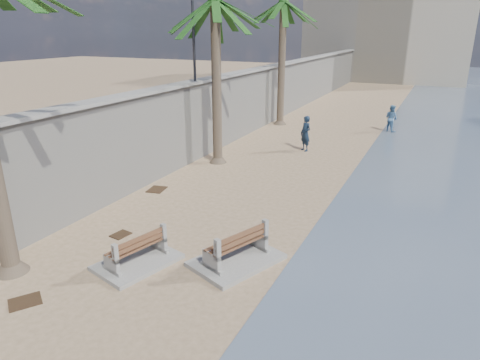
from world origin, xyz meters
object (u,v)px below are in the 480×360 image
(bench_near, at_px, (236,248))
(palm_back, at_px, (284,4))
(bench_far, at_px, (137,251))
(person_a, at_px, (306,131))
(person_b, at_px, (391,117))
(palm_mid, at_px, (215,2))

(bench_near, height_order, palm_back, palm_back)
(bench_far, bearing_deg, person_a, 87.08)
(palm_back, height_order, person_b, palm_back)
(bench_far, distance_m, palm_back, 19.41)
(person_b, bearing_deg, palm_mid, 88.70)
(person_a, bearing_deg, bench_far, -57.53)
(palm_back, height_order, person_a, palm_back)
(bench_far, height_order, person_b, person_b)
(palm_mid, bearing_deg, person_b, 57.55)
(palm_mid, xyz_separation_m, person_b, (6.34, 9.98, -5.96))
(bench_far, height_order, person_a, person_a)
(bench_far, bearing_deg, palm_back, 98.60)
(palm_back, bearing_deg, person_b, 7.67)
(bench_far, bearing_deg, palm_mid, 105.01)
(bench_near, bearing_deg, palm_back, 106.63)
(palm_back, xyz_separation_m, person_a, (3.36, -5.44, -6.19))
(person_a, height_order, person_b, person_a)
(bench_near, xyz_separation_m, bench_far, (-2.29, -1.19, -0.04))
(bench_near, height_order, person_b, person_b)
(bench_near, height_order, person_a, person_a)
(bench_far, bearing_deg, person_b, 78.14)
(bench_far, relative_size, palm_back, 0.29)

